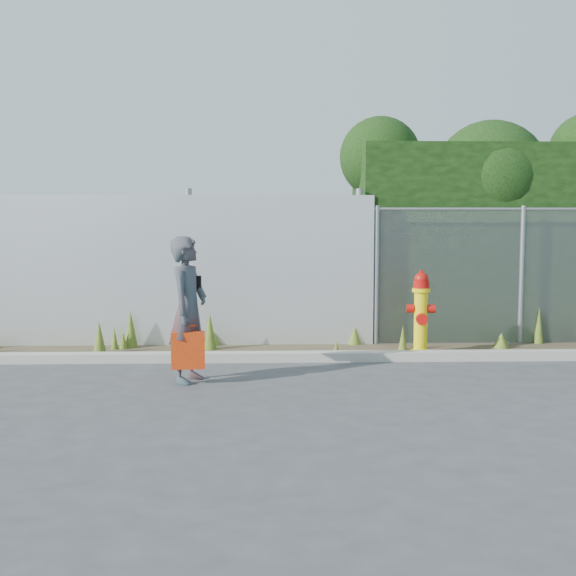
# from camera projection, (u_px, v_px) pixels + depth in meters

# --- Properties ---
(ground) EXTENTS (80.00, 80.00, 0.00)m
(ground) POSITION_uv_depth(u_px,v_px,m) (320.00, 394.00, 7.64)
(ground) COLOR #3C3D3F
(ground) RESTS_ON ground
(curb) EXTENTS (16.00, 0.22, 0.12)m
(curb) POSITION_uv_depth(u_px,v_px,m) (310.00, 357.00, 9.43)
(curb) COLOR #9F9B8F
(curb) RESTS_ON ground
(weed_strip) EXTENTS (16.00, 1.33, 0.55)m
(weed_strip) POSITION_uv_depth(u_px,v_px,m) (370.00, 342.00, 10.19)
(weed_strip) COLOR #443827
(weed_strip) RESTS_ON ground
(corrugated_fence) EXTENTS (8.50, 0.21, 2.30)m
(corrugated_fence) POSITION_uv_depth(u_px,v_px,m) (81.00, 271.00, 10.43)
(corrugated_fence) COLOR silver
(corrugated_fence) RESTS_ON ground
(hedge) EXTENTS (7.59, 1.83, 3.57)m
(hedge) POSITION_uv_depth(u_px,v_px,m) (568.00, 215.00, 11.60)
(hedge) COLOR black
(hedge) RESTS_ON ground
(fire_hydrant) EXTENTS (0.39, 0.35, 1.16)m
(fire_hydrant) POSITION_uv_depth(u_px,v_px,m) (421.00, 314.00, 9.82)
(fire_hydrant) COLOR yellow
(fire_hydrant) RESTS_ON ground
(woman) EXTENTS (0.56, 0.70, 1.66)m
(woman) POSITION_uv_depth(u_px,v_px,m) (188.00, 310.00, 8.17)
(woman) COLOR #106367
(woman) RESTS_ON ground
(red_tote_bag) EXTENTS (0.37, 0.14, 0.49)m
(red_tote_bag) POSITION_uv_depth(u_px,v_px,m) (188.00, 350.00, 8.04)
(red_tote_bag) COLOR red
(black_shoulder_bag) EXTENTS (0.25, 0.10, 0.19)m
(black_shoulder_bag) POSITION_uv_depth(u_px,v_px,m) (190.00, 284.00, 8.36)
(black_shoulder_bag) COLOR black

